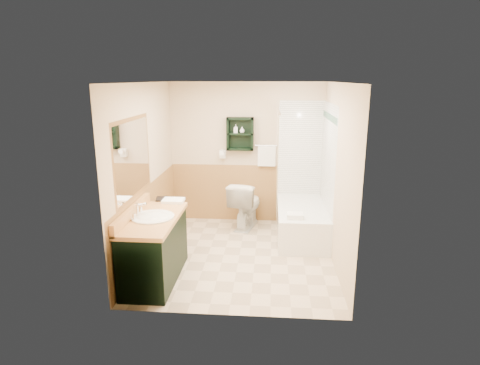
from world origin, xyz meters
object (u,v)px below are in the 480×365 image
(wall_shelf, at_px, (240,134))
(hair_dryer, at_px, (223,154))
(soap_bottle_b, at_px, (242,131))
(bathtub, at_px, (301,222))
(soap_bottle_a, at_px, (236,131))
(vanity, at_px, (155,249))
(toilet, at_px, (246,205))
(vanity_book, at_px, (156,192))

(wall_shelf, xyz_separation_m, hair_dryer, (-0.30, 0.02, -0.35))
(hair_dryer, distance_m, soap_bottle_b, 0.53)
(soap_bottle_b, bearing_deg, bathtub, -32.82)
(soap_bottle_a, bearing_deg, vanity, -110.82)
(hair_dryer, distance_m, toilet, 0.95)
(soap_bottle_b, bearing_deg, wall_shelf, 171.67)
(toilet, relative_size, soap_bottle_b, 7.65)
(wall_shelf, height_order, vanity, wall_shelf)
(hair_dryer, distance_m, vanity_book, 1.68)
(soap_bottle_a, bearing_deg, bathtub, -30.22)
(wall_shelf, bearing_deg, vanity, -112.42)
(bathtub, height_order, vanity_book, vanity_book)
(hair_dryer, relative_size, toilet, 0.30)
(hair_dryer, bearing_deg, vanity, -105.17)
(wall_shelf, bearing_deg, toilet, -64.87)
(wall_shelf, relative_size, vanity, 0.43)
(hair_dryer, relative_size, vanity, 0.19)
(wall_shelf, distance_m, vanity_book, 1.90)
(vanity, relative_size, toilet, 1.61)
(wall_shelf, xyz_separation_m, vanity_book, (-1.06, -1.45, -0.63))
(soap_bottle_b, bearing_deg, vanity, -113.23)
(wall_shelf, xyz_separation_m, toilet, (0.12, -0.25, -1.16))
(toilet, distance_m, vanity_book, 1.76)
(wall_shelf, relative_size, hair_dryer, 2.29)
(hair_dryer, bearing_deg, toilet, -33.21)
(wall_shelf, height_order, toilet, wall_shelf)
(hair_dryer, xyz_separation_m, soap_bottle_b, (0.33, -0.03, 0.41))
(wall_shelf, relative_size, bathtub, 0.37)
(bathtub, relative_size, soap_bottle_a, 10.50)
(vanity, distance_m, soap_bottle_a, 2.60)
(bathtub, distance_m, toilet, 1.00)
(hair_dryer, xyz_separation_m, toilet, (0.42, -0.27, -0.81))
(vanity, xyz_separation_m, toilet, (1.01, 1.92, -0.02))
(bathtub, xyz_separation_m, toilet, (-0.91, 0.40, 0.14))
(wall_shelf, height_order, bathtub, wall_shelf)
(vanity, bearing_deg, hair_dryer, 74.83)
(soap_bottle_a, bearing_deg, soap_bottle_b, 0.00)
(toilet, relative_size, soap_bottle_a, 5.57)
(vanity_book, xyz_separation_m, soap_bottle_b, (1.09, 1.44, 0.68))
(vanity, bearing_deg, vanity_book, 102.89)
(soap_bottle_b, bearing_deg, toilet, -71.33)
(vanity_book, bearing_deg, wall_shelf, 42.81)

